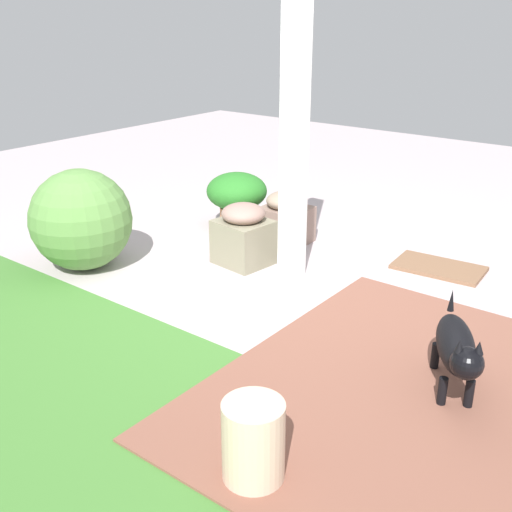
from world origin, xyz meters
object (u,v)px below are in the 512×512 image
Objects in this scene: porch_pillar at (294,138)px; doormat at (439,268)px; dog at (457,348)px; stone_planter_near at (243,235)px; ceramic_urn at (253,442)px; round_shrub at (81,220)px; stone_planter_nearest at (286,218)px; terracotta_pot_broad at (237,195)px.

porch_pillar is 3.12× the size of doormat.
dog is at bearing 153.51° from porch_pillar.
stone_planter_near is 1.29× the size of ceramic_urn.
stone_planter_near reaches higher than dog.
porch_pillar reaches higher than ceramic_urn.
round_shrub is 2.73m from ceramic_urn.
porch_pillar is at bearing 128.81° from stone_planter_nearest.
porch_pillar reaches higher than stone_planter_nearest.
stone_planter_nearest is 0.60m from stone_planter_near.
stone_planter_near is 1.25m from round_shrub.
doormat is at bearing -143.33° from round_shrub.
porch_pillar is 1.55m from doormat.
stone_planter_nearest reaches higher than doormat.
stone_planter_near is 0.74× the size of dog.
stone_planter_near reaches higher than doormat.
stone_planter_nearest reaches higher than ceramic_urn.
stone_planter_nearest is at bearing -51.19° from porch_pillar.
doormat is (0.72, -1.57, -0.26)m from dog.
round_shrub is 2.05× the size of ceramic_urn.
stone_planter_nearest is at bearing -122.86° from round_shrub.
porch_pillar is at bearing -59.45° from ceramic_urn.
stone_planter_near is 0.86m from terracotta_pot_broad.
porch_pillar is 1.09m from stone_planter_nearest.
terracotta_pot_broad is at bearing -27.88° from dog.
stone_planter_nearest is at bearing 177.23° from terracotta_pot_broad.
stone_planter_nearest is (0.45, -0.56, -0.83)m from porch_pillar.
ceramic_urn is at bearing 157.02° from round_shrub.
stone_planter_nearest is 2.95m from ceramic_urn.
terracotta_pot_broad is (0.57, -0.03, 0.09)m from stone_planter_nearest.
porch_pillar is 3.16× the size of dog.
porch_pillar is 0.92m from stone_planter_near.
round_shrub reaches higher than ceramic_urn.
ceramic_urn is (-2.15, 2.51, -0.12)m from terracotta_pot_broad.
terracotta_pot_broad is 1.90m from doormat.
ceramic_urn is at bearing 122.55° from stone_planter_nearest.
terracotta_pot_broad is at bearing -49.40° from ceramic_urn.
terracotta_pot_broad reaches higher than doormat.
terracotta_pot_broad is (1.02, -0.59, -0.73)m from porch_pillar.
stone_planter_near is at bearing 132.85° from terracotta_pot_broad.
terracotta_pot_broad reaches higher than ceramic_urn.
porch_pillar is 1.91m from dog.
porch_pillar is 2.68× the size of round_shrub.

